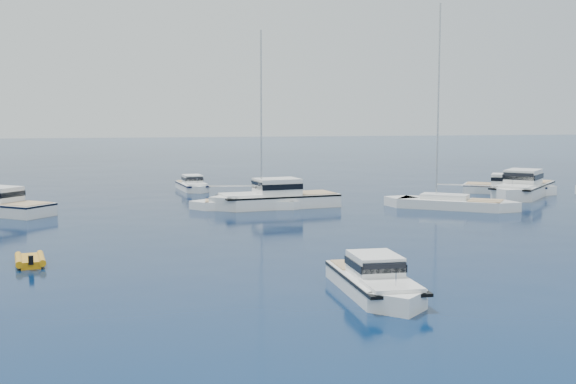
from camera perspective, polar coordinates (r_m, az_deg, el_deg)
name	(u,v)px	position (r m, az deg, el deg)	size (l,w,h in m)	color
ground	(460,311)	(31.22, 12.82, -8.76)	(400.00, 400.00, 0.00)	#082753
motor_cruiser_near	(376,294)	(33.42, 6.63, -7.65)	(2.60, 8.50, 2.23)	silver
motor_cruiser_centre	(275,207)	(62.35, -1.02, -1.17)	(3.56, 11.65, 3.06)	white
motor_cruiser_far_r	(508,193)	(75.87, 16.25, -0.10)	(2.81, 9.19, 2.41)	white
motor_cruiser_distant	(522,196)	(73.57, 17.20, -0.32)	(3.72, 12.17, 3.19)	silver
motor_cruiser_horizon	(193,190)	(76.40, -7.19, 0.14)	(2.29, 7.50, 1.97)	white
sailboat_mid_r	(450,209)	(63.05, 12.12, -1.23)	(3.03, 11.64, 17.11)	white
sailboat_centre	(249,209)	(61.73, -2.95, -1.25)	(2.63, 10.13, 14.89)	white
tender_yellow	(30,264)	(41.65, -18.84, -5.19)	(1.75, 3.09, 0.95)	orange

